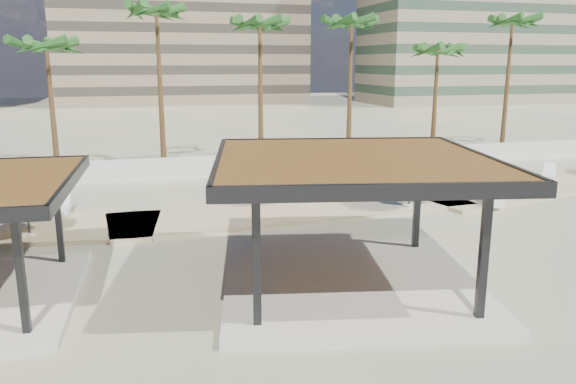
% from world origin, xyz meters
% --- Properties ---
extents(ground, '(200.00, 200.00, 0.00)m').
position_xyz_m(ground, '(0.00, 0.00, 0.00)').
color(ground, tan).
rests_on(ground, ground).
extents(promenade, '(44.45, 7.97, 0.24)m').
position_xyz_m(promenade, '(2.00, 7.67, 0.06)').
color(promenade, '#C6B284').
rests_on(promenade, ground).
extents(boundary_wall, '(56.00, 0.30, 1.20)m').
position_xyz_m(boundary_wall, '(0.00, 16.00, 0.60)').
color(boundary_wall, silver).
rests_on(boundary_wall, ground).
extents(building_mid, '(38.00, 16.00, 30.40)m').
position_xyz_m(building_mid, '(4.00, 78.00, 14.27)').
color(building_mid, '#847259').
rests_on(building_mid, ground).
extents(pavilion_central, '(9.07, 9.07, 3.89)m').
position_xyz_m(pavilion_central, '(1.10, -1.34, 2.32)').
color(pavilion_central, beige).
rests_on(pavilion_central, ground).
extents(umbrella_b, '(3.06, 3.06, 2.25)m').
position_xyz_m(umbrella_b, '(-8.70, 5.92, 2.11)').
color(umbrella_b, beige).
rests_on(umbrella_b, promenade).
extents(umbrella_c, '(4.04, 4.04, 2.71)m').
position_xyz_m(umbrella_c, '(1.70, 8.31, 2.51)').
color(umbrella_c, beige).
rests_on(umbrella_c, promenade).
extents(umbrella_d, '(3.44, 3.44, 2.53)m').
position_xyz_m(umbrella_d, '(6.82, 5.93, 2.36)').
color(umbrella_d, beige).
rests_on(umbrella_d, promenade).
extents(umbrella_f, '(3.38, 3.38, 2.57)m').
position_xyz_m(umbrella_f, '(-9.02, 5.80, 2.39)').
color(umbrella_f, beige).
rests_on(umbrella_f, promenade).
extents(lounger_a, '(0.71, 2.11, 0.80)m').
position_xyz_m(lounger_a, '(-7.94, 9.25, 0.37)').
color(lounger_a, white).
rests_on(lounger_a, promenade).
extents(lounger_b, '(0.99, 2.22, 0.81)m').
position_xyz_m(lounger_b, '(6.42, 9.09, 0.38)').
color(lounger_b, white).
rests_on(lounger_b, promenade).
extents(lounger_c, '(1.23, 2.47, 0.90)m').
position_xyz_m(lounger_c, '(10.67, 5.85, 0.40)').
color(lounger_c, white).
rests_on(lounger_c, promenade).
extents(lounger_d, '(1.84, 1.94, 0.77)m').
position_xyz_m(lounger_d, '(16.99, 9.23, 0.37)').
color(lounger_d, white).
rests_on(lounger_d, promenade).
extents(palm_c, '(3.00, 3.00, 8.17)m').
position_xyz_m(palm_c, '(-9.00, 18.10, 7.07)').
color(palm_c, brown).
rests_on(palm_c, ground).
extents(palm_d, '(3.00, 3.00, 10.16)m').
position_xyz_m(palm_d, '(-3.00, 18.90, 8.94)').
color(palm_d, brown).
rests_on(palm_d, ground).
extents(palm_e, '(3.00, 3.00, 9.49)m').
position_xyz_m(palm_e, '(3.00, 18.40, 8.31)').
color(palm_e, brown).
rests_on(palm_e, ground).
extents(palm_f, '(3.00, 3.00, 9.69)m').
position_xyz_m(palm_f, '(9.00, 18.60, 8.51)').
color(palm_f, brown).
rests_on(palm_f, ground).
extents(palm_g, '(3.00, 3.00, 8.03)m').
position_xyz_m(palm_g, '(15.00, 18.20, 6.94)').
color(palm_g, brown).
rests_on(palm_g, ground).
extents(palm_h, '(3.00, 3.00, 10.02)m').
position_xyz_m(palm_h, '(21.00, 18.80, 8.82)').
color(palm_h, brown).
rests_on(palm_h, ground).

